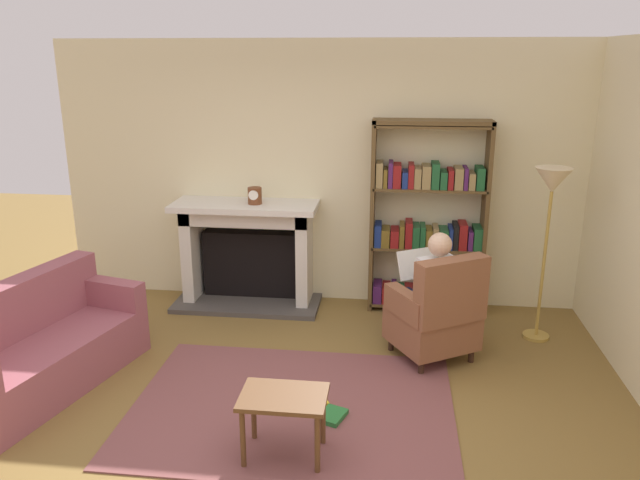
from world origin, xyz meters
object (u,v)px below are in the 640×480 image
Objects in this scene: armchair_reading at (437,314)px; floor_lamp at (551,196)px; mantel_clock at (255,196)px; fireplace at (248,250)px; seated_reader at (430,288)px; side_table at (284,405)px; sofa_floral at (39,349)px; bookshelf at (428,224)px.

armchair_reading is 0.60× the size of floor_lamp.
floor_lamp is (2.75, -0.44, 0.17)m from mantel_clock.
fireplace is 1.33× the size of seated_reader.
side_table is at bearing 26.11° from seated_reader.
sofa_floral is 2.18m from side_table.
mantel_clock is at bearing -22.61° from sofa_floral.
floor_lamp is at bearing -57.37° from sofa_floral.
side_table is (-1.01, -2.61, -0.54)m from bookshelf.
fireplace is 0.83× the size of sofa_floral.
floor_lamp is (1.02, -0.58, 0.44)m from bookshelf.
side_table is at bearing -111.16° from bookshelf.
bookshelf is (1.84, 0.03, 0.33)m from fireplace.
bookshelf is 1.21× the size of floor_lamp.
sofa_floral is at bearing -126.75° from mantel_clock.
mantel_clock is 0.09× the size of sofa_floral.
bookshelf is at bearing 150.52° from floor_lamp.
bookshelf reaches higher than mantel_clock.
armchair_reading is 1.45m from floor_lamp.
floor_lamp is (2.86, -0.54, 0.78)m from fireplace.
bookshelf reaches higher than fireplace.
seated_reader reaches higher than sofa_floral.
side_table is at bearing -73.75° from mantel_clock.
bookshelf reaches higher than sofa_floral.
bookshelf is 1.07× the size of sofa_floral.
fireplace is 2.09m from seated_reader.
bookshelf is (1.73, 0.14, -0.27)m from mantel_clock.
sofa_floral is at bearing -161.51° from floor_lamp.
fireplace reaches higher than sofa_floral.
sofa_floral is (-3.09, -1.95, -0.60)m from bookshelf.
armchair_reading reaches higher than side_table.
fireplace is 2.30m from sofa_floral.
seated_reader reaches higher than armchair_reading.
floor_lamp reaches higher than side_table.
sofa_floral is 1.13× the size of floor_lamp.
seated_reader reaches higher than fireplace.
sofa_floral is (-1.36, -1.81, -0.87)m from mantel_clock.
bookshelf is 2.85m from side_table.
bookshelf reaches higher than armchair_reading.
mantel_clock is at bearing -175.52° from bookshelf.
bookshelf reaches higher than side_table.
sofa_floral is (-1.24, -1.92, -0.26)m from fireplace.
floor_lamp is at bearing 177.98° from armchair_reading.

